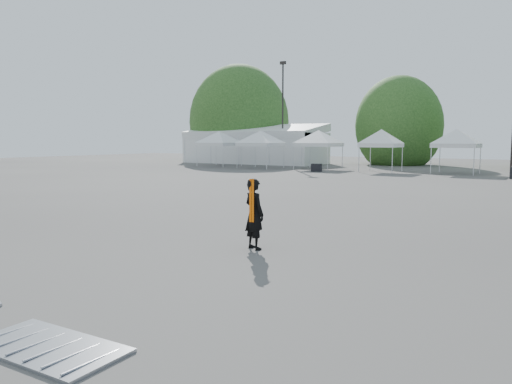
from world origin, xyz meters
The scene contains 13 objects.
ground centered at (0.00, 0.00, 0.00)m, with size 120.00×120.00×0.00m, color #474442.
marquee centered at (-22.00, 35.00, 1.97)m, with size 15.00×6.25×4.23m.
light_pole_west centered at (-18.00, 34.00, 5.77)m, with size 0.60×0.25×10.30m.
tree_far_w centered at (-26.00, 38.00, 4.54)m, with size 4.80×4.80×7.30m.
tree_mid_w centered at (-8.00, 40.00, 3.93)m, with size 4.16×4.16×6.33m.
tent_a centered at (-21.71, 28.24, 3.06)m, with size 4.59×4.59×3.88m.
tent_b centered at (-16.55, 27.40, 3.06)m, with size 4.57×4.57×3.88m.
tent_c centered at (-11.61, 28.86, 3.06)m, with size 4.71×4.71×3.88m.
tent_d centered at (-5.85, 28.04, 3.06)m, with size 3.99×3.99×3.88m.
tent_e centered at (-0.40, 28.79, 3.06)m, with size 4.42×4.42×3.88m.
man centered at (0.62, -0.85, 0.82)m, with size 0.70×0.59×1.64m.
barrier_mid centered at (1.47, -6.87, 0.03)m, with size 1.98×1.03×0.06m.
crate_west centered at (-10.15, 25.41, 0.31)m, with size 0.80×0.63×0.63m, color black.
Camera 1 is at (6.67, -10.44, 2.52)m, focal length 35.00 mm.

